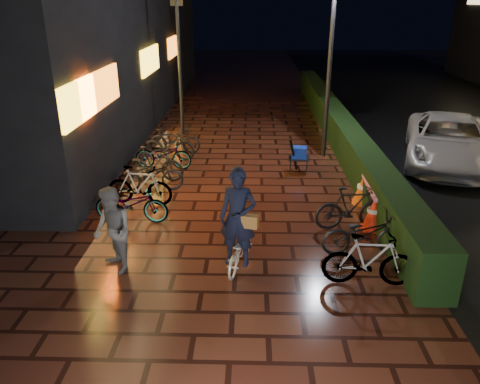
{
  "coord_description": "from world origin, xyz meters",
  "views": [
    {
      "loc": [
        0.29,
        -8.39,
        4.64
      ],
      "look_at": [
        0.05,
        0.18,
        1.1
      ],
      "focal_mm": 35.0,
      "sensor_mm": 36.0,
      "label": 1
    }
  ],
  "objects_px": {
    "traffic_barrier": "(368,201)",
    "bystander_person": "(112,231)",
    "cyclist": "(239,232)",
    "van": "(449,141)",
    "cart_assembly": "(299,154)"
  },
  "relations": [
    {
      "from": "bystander_person",
      "to": "van",
      "type": "distance_m",
      "value": 10.48
    },
    {
      "from": "bystander_person",
      "to": "traffic_barrier",
      "type": "bearing_deg",
      "value": 78.77
    },
    {
      "from": "bystander_person",
      "to": "cyclist",
      "type": "bearing_deg",
      "value": 56.44
    },
    {
      "from": "bystander_person",
      "to": "van",
      "type": "height_order",
      "value": "bystander_person"
    },
    {
      "from": "cyclist",
      "to": "cart_assembly",
      "type": "relative_size",
      "value": 1.83
    },
    {
      "from": "traffic_barrier",
      "to": "cyclist",
      "type": "bearing_deg",
      "value": -140.78
    },
    {
      "from": "van",
      "to": "traffic_barrier",
      "type": "relative_size",
      "value": 2.76
    },
    {
      "from": "van",
      "to": "traffic_barrier",
      "type": "height_order",
      "value": "van"
    },
    {
      "from": "bystander_person",
      "to": "van",
      "type": "xyz_separation_m",
      "value": [
        8.38,
        6.31,
        -0.09
      ]
    },
    {
      "from": "cyclist",
      "to": "traffic_barrier",
      "type": "xyz_separation_m",
      "value": [
        2.89,
        2.36,
        -0.37
      ]
    },
    {
      "from": "traffic_barrier",
      "to": "bystander_person",
      "type": "bearing_deg",
      "value": -154.09
    },
    {
      "from": "bystander_person",
      "to": "cart_assembly",
      "type": "distance_m",
      "value": 6.61
    },
    {
      "from": "van",
      "to": "cyclist",
      "type": "xyz_separation_m",
      "value": [
        -6.12,
        -6.16,
        0.02
      ]
    },
    {
      "from": "cyclist",
      "to": "bystander_person",
      "type": "bearing_deg",
      "value": -176.42
    },
    {
      "from": "bystander_person",
      "to": "cart_assembly",
      "type": "height_order",
      "value": "bystander_person"
    }
  ]
}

